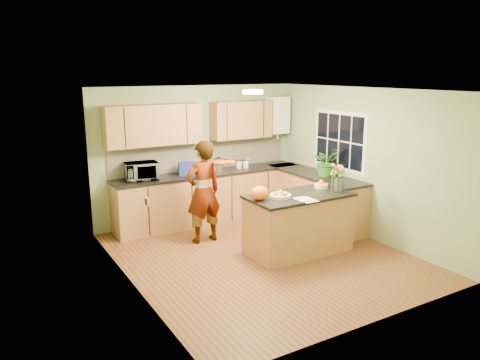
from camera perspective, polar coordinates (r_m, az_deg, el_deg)
floor at (r=7.24m, az=2.71°, el=-9.24°), size 4.50×4.50×0.00m
ceiling at (r=6.70m, az=2.95°, el=10.93°), size 4.00×4.50×0.02m
wall_back at (r=8.79m, az=-5.22°, el=3.25°), size 4.00×0.02×2.50m
wall_front at (r=5.19m, az=16.55°, el=-4.33°), size 4.00×0.02×2.50m
wall_left at (r=6.04m, az=-13.30°, el=-1.69°), size 0.02×4.50×2.50m
wall_right at (r=8.11m, az=14.76°, el=2.02°), size 0.02×4.50×2.50m
back_counter at (r=8.74m, az=-3.68°, el=-2.02°), size 3.64×0.62×0.94m
right_counter at (r=8.70m, az=9.11°, el=-2.24°), size 0.62×2.24×0.94m
splashback at (r=8.83m, az=-4.58°, el=2.98°), size 3.60×0.02×0.52m
upper_cabinets at (r=8.48m, az=-5.89°, el=6.96°), size 3.20×0.34×0.70m
boiler at (r=9.42m, az=4.61°, el=7.90°), size 0.40×0.30×0.86m
window_right at (r=8.48m, az=11.98°, el=4.70°), size 0.01×1.30×1.05m
light_switch at (r=5.47m, az=-11.30°, el=-2.58°), size 0.02×0.09×0.09m
ceiling_lamp at (r=6.95m, az=1.57°, el=10.71°), size 0.30×0.30×0.07m
peninsula_island at (r=7.30m, az=7.14°, el=-5.26°), size 1.62×0.83×0.93m
fruit_dish at (r=6.95m, az=4.96°, el=-1.78°), size 0.32×0.32×0.11m
orange_bowl at (r=7.60m, az=9.86°, el=-0.57°), size 0.21×0.21×0.12m
flower_vase at (r=7.33m, az=11.90°, el=0.95°), size 0.26×0.26×0.48m
orange_bag at (r=6.79m, az=2.39°, el=-1.61°), size 0.34×0.31×0.20m
papers at (r=6.88m, az=8.10°, el=-2.38°), size 0.23×0.32×0.01m
violinist at (r=7.60m, az=-4.50°, el=-1.46°), size 0.63×0.43×1.69m
violin at (r=7.38m, az=-2.43°, el=2.16°), size 0.64×0.55×0.16m
microwave at (r=8.14m, az=-11.93°, el=1.06°), size 0.59×0.44×0.30m
blue_box at (r=8.41m, az=-6.54°, el=1.38°), size 0.33×0.28×0.22m
kettle at (r=8.71m, az=-2.66°, el=1.97°), size 0.17×0.17×0.31m
jar_cream at (r=8.92m, az=-0.13°, el=1.93°), size 0.13×0.13×0.16m
jar_white at (r=8.97m, az=0.72°, el=1.99°), size 0.12×0.12×0.16m
potted_plant at (r=8.34m, az=10.44°, el=2.23°), size 0.48×0.42×0.53m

